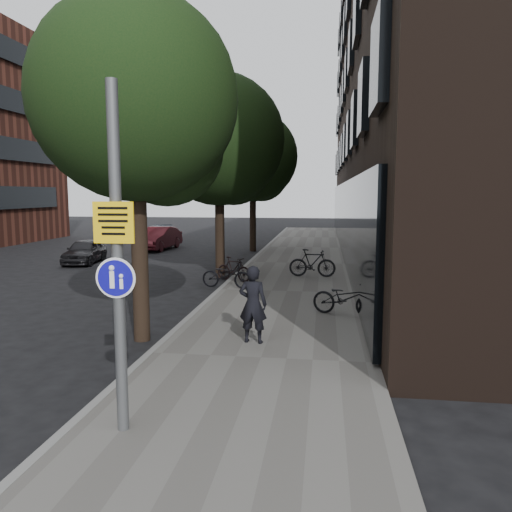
% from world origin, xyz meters
% --- Properties ---
extents(ground, '(120.00, 120.00, 0.00)m').
position_xyz_m(ground, '(0.00, 0.00, 0.00)').
color(ground, black).
rests_on(ground, ground).
extents(sidewalk, '(4.50, 60.00, 0.12)m').
position_xyz_m(sidewalk, '(0.25, 10.00, 0.06)').
color(sidewalk, '#5C5A55').
rests_on(sidewalk, ground).
extents(curb_edge, '(0.15, 60.00, 0.13)m').
position_xyz_m(curb_edge, '(-2.00, 10.00, 0.07)').
color(curb_edge, slate).
rests_on(curb_edge, ground).
extents(building_right_dark_brick, '(12.00, 40.00, 18.00)m').
position_xyz_m(building_right_dark_brick, '(8.50, 22.00, 9.00)').
color(building_right_dark_brick, black).
rests_on(building_right_dark_brick, ground).
extents(street_tree_near, '(4.40, 4.40, 7.50)m').
position_xyz_m(street_tree_near, '(-2.53, 4.64, 5.11)').
color(street_tree_near, black).
rests_on(street_tree_near, ground).
extents(street_tree_mid, '(5.00, 5.00, 7.80)m').
position_xyz_m(street_tree_mid, '(-2.53, 13.14, 5.11)').
color(street_tree_mid, black).
rests_on(street_tree_mid, ground).
extents(street_tree_far, '(5.00, 5.00, 7.80)m').
position_xyz_m(street_tree_far, '(-2.53, 22.14, 5.11)').
color(street_tree_far, black).
rests_on(street_tree_far, ground).
extents(signpost, '(0.53, 0.15, 4.59)m').
position_xyz_m(signpost, '(-1.22, 0.15, 2.44)').
color(signpost, '#595B5E').
rests_on(signpost, sidewalk).
extents(pedestrian, '(0.65, 0.46, 1.66)m').
position_xyz_m(pedestrian, '(-0.04, 4.29, 0.95)').
color(pedestrian, black).
rests_on(pedestrian, sidewalk).
extents(parked_bike_facade_near, '(1.86, 1.17, 0.92)m').
position_xyz_m(parked_bike_facade_near, '(2.00, 6.96, 0.58)').
color(parked_bike_facade_near, black).
rests_on(parked_bike_facade_near, sidewalk).
extents(parked_bike_facade_far, '(1.78, 0.57, 1.06)m').
position_xyz_m(parked_bike_facade_far, '(0.99, 12.92, 0.65)').
color(parked_bike_facade_far, black).
rests_on(parked_bike_facade_far, sidewalk).
extents(parked_bike_curb_near, '(1.77, 0.81, 0.90)m').
position_xyz_m(parked_bike_curb_near, '(-1.80, 10.26, 0.57)').
color(parked_bike_curb_near, black).
rests_on(parked_bike_curb_near, sidewalk).
extents(parked_bike_curb_far, '(1.50, 1.01, 0.88)m').
position_xyz_m(parked_bike_curb_far, '(-1.80, 11.59, 0.56)').
color(parked_bike_curb_far, black).
rests_on(parked_bike_curb_far, sidewalk).
extents(parked_car_near, '(1.80, 3.51, 1.14)m').
position_xyz_m(parked_car_near, '(-9.73, 15.98, 0.57)').
color(parked_car_near, black).
rests_on(parked_car_near, ground).
extents(parked_car_mid, '(1.76, 4.13, 1.32)m').
position_xyz_m(parked_car_mid, '(-8.15, 21.97, 0.66)').
color(parked_car_mid, '#53171E').
rests_on(parked_car_mid, ground).
extents(parked_car_far, '(1.66, 3.75, 1.07)m').
position_xyz_m(parked_car_far, '(-10.01, 27.00, 0.53)').
color(parked_car_far, black).
rests_on(parked_car_far, ground).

